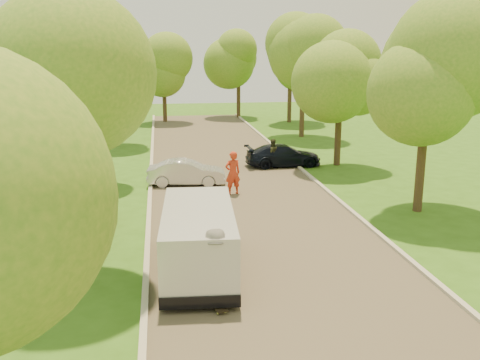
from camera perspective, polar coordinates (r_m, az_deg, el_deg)
ground at (r=16.36m, az=4.55°, el=-9.49°), size 100.00×100.00×0.00m
road at (r=23.78m, az=0.20°, el=-1.90°), size 8.00×60.00×0.01m
curb_left at (r=23.51m, az=-9.61°, el=-2.15°), size 0.18×60.00×0.12m
curb_right at (r=24.68m, az=9.54°, el=-1.37°), size 0.18×60.00×0.12m
street_sign at (r=19.38m, az=-15.12°, el=-1.29°), size 0.55×0.06×2.17m
red_shrub at (r=21.00m, az=-15.96°, el=-1.50°), size 1.70×1.70×1.95m
tree_l_mida at (r=15.91m, az=-18.89°, el=8.44°), size 4.71×4.60×7.39m
tree_l_midb at (r=26.88m, az=-15.87°, el=9.34°), size 4.30×4.20×6.62m
tree_l_far at (r=36.73m, az=-13.39°, el=11.97°), size 4.92×4.80×7.79m
tree_r_mida at (r=22.27m, az=19.97°, el=10.66°), size 5.13×5.00×7.95m
tree_r_midb at (r=30.38m, az=11.02°, el=10.64°), size 4.51×4.40×7.01m
tree_r_far at (r=40.07m, az=7.12°, el=12.88°), size 5.33×5.20×8.34m
tree_bg_a at (r=44.93m, az=-15.68°, el=11.93°), size 5.12×5.00×7.72m
tree_bg_b at (r=48.07m, az=5.67°, el=12.73°), size 5.12×5.00×7.95m
tree_bg_c at (r=48.63m, az=-7.92°, el=12.07°), size 4.92×4.80×7.33m
tree_bg_d at (r=51.20m, az=0.09°, el=12.61°), size 5.12×5.00×7.72m
minivan at (r=15.83m, az=-4.46°, el=-6.30°), size 2.38×5.36×1.95m
silver_sedan at (r=25.99m, az=-5.72°, el=0.80°), size 3.86×1.69×1.23m
dark_sedan at (r=30.12m, az=4.63°, el=2.63°), size 4.30×1.89×1.23m
longboard at (r=14.08m, az=-2.56°, el=-13.04°), size 0.53×1.06×0.12m
skateboarder at (r=13.64m, az=-2.60°, el=-9.23°), size 1.43×1.03×2.00m
person_striped at (r=24.10m, az=-0.78°, el=0.75°), size 0.82×0.64×1.99m
person_olive at (r=29.52m, az=3.45°, el=2.82°), size 0.88×0.73×1.63m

